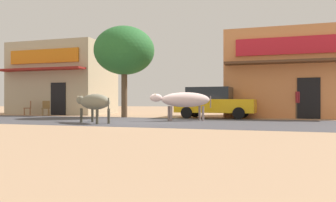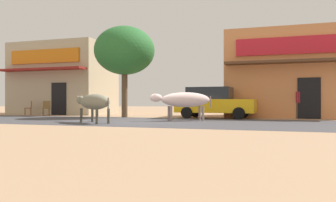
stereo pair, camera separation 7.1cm
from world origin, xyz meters
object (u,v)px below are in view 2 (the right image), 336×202
parked_hatchback_car (214,102)px  roadside_tree (125,51)px  pedestrian_by_shop (297,100)px  cow_near_brown (94,102)px  cafe_chair_near_tree (29,107)px  cow_far_dark (184,100)px  cafe_chair_by_doorway (46,107)px

parked_hatchback_car → roadside_tree: bearing=-172.9°
parked_hatchback_car → pedestrian_by_shop: parked_hatchback_car is taller
roadside_tree → cow_near_brown: 5.64m
cafe_chair_near_tree → cow_near_brown: bearing=-34.8°
roadside_tree → pedestrian_by_shop: 9.63m
cow_far_dark → pedestrian_by_shop: bearing=36.0°
cow_near_brown → cow_far_dark: 4.11m
cow_near_brown → cafe_chair_by_doorway: (-6.39, 5.19, -0.35)m
parked_hatchback_car → cafe_chair_near_tree: size_ratio=4.57×
pedestrian_by_shop → cafe_chair_by_doorway: bearing=-175.6°
cafe_chair_by_doorway → cow_near_brown: bearing=-39.1°
cow_near_brown → parked_hatchback_car: bearing=53.3°
roadside_tree → cafe_chair_by_doorway: roadside_tree is taller
cow_far_dark → pedestrian_by_shop: 6.26m
roadside_tree → cow_far_dark: bearing=-28.3°
parked_hatchback_car → cow_near_brown: (-4.03, -5.41, 0.02)m
cow_near_brown → pedestrian_by_shop: (8.23, 6.30, 0.08)m
cafe_chair_near_tree → parked_hatchback_car: bearing=-0.8°
cow_far_dark → cafe_chair_near_tree: bearing=165.2°
pedestrian_by_shop → cafe_chair_by_doorway: 14.67m
cow_far_dark → cow_near_brown: bearing=-140.4°
parked_hatchback_car → cafe_chair_by_doorway: (-10.43, -0.22, -0.33)m
parked_hatchback_car → cow_near_brown: size_ratio=1.69×
roadside_tree → cafe_chair_by_doorway: (-5.52, 0.39, -3.19)m
roadside_tree → parked_hatchback_car: 5.72m
roadside_tree → cafe_chair_near_tree: size_ratio=5.52×
cow_near_brown → cafe_chair_by_doorway: cow_near_brown is taller
roadside_tree → cow_far_dark: 5.35m
parked_hatchback_car → cow_far_dark: bearing=-107.3°
roadside_tree → cow_near_brown: (0.88, -4.79, -2.84)m
parked_hatchback_car → cow_far_dark: size_ratio=1.56×
roadside_tree → pedestrian_by_shop: size_ratio=3.16×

